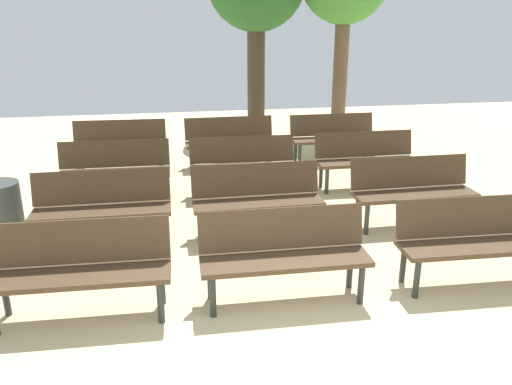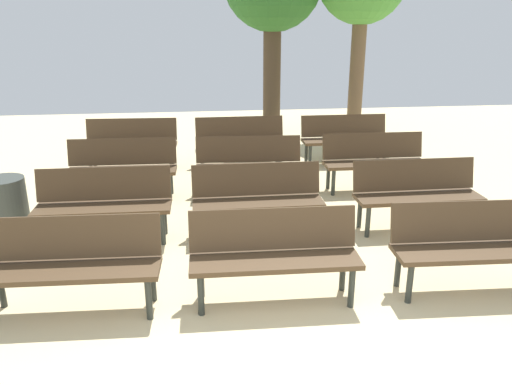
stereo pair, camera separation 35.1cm
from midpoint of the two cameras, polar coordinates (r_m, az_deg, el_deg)
name	(u,v)px [view 1 (the left image)]	position (r m, az deg, el deg)	size (l,w,h in m)	color
bench_r0_c0	(80,265)	(4.87, -21.20, -7.60)	(1.62, 0.54, 0.87)	#4C3823
bench_r0_c1	(284,250)	(4.82, 1.06, -6.49)	(1.61, 0.52, 0.87)	#4C3823
bench_r0_c2	(476,236)	(5.50, 21.81, -4.61)	(1.62, 0.55, 0.87)	#4C3823
bench_r1_c0	(102,203)	(6.31, -18.46, -1.19)	(1.61, 0.51, 0.87)	#4C3823
bench_r1_c1	(257,195)	(6.26, -1.47, -0.33)	(1.60, 0.48, 0.87)	#4C3823
bench_r1_c2	(412,187)	(6.81, 15.78, 0.58)	(1.60, 0.49, 0.87)	#4C3823
bench_r2_c0	(115,167)	(7.77, -16.87, 2.74)	(1.61, 0.53, 0.87)	#4C3823
bench_r2_c1	(243,162)	(7.70, -2.81, 3.42)	(1.62, 0.56, 0.87)	#4C3823
bench_r2_c2	(366,156)	(8.18, 11.06, 4.02)	(1.61, 0.50, 0.87)	#4C3823
bench_r3_c0	(120,142)	(9.31, -16.13, 5.45)	(1.62, 0.56, 0.87)	#4C3823
bench_r3_c1	(230,138)	(9.25, -4.06, 6.08)	(1.60, 0.49, 0.87)	#4C3823
bench_r3_c2	(333,135)	(9.60, 7.65, 6.44)	(1.60, 0.49, 0.87)	#4C3823
trash_bin	(1,214)	(6.79, -28.14, -2.19)	(0.50, 0.50, 0.77)	#383D38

